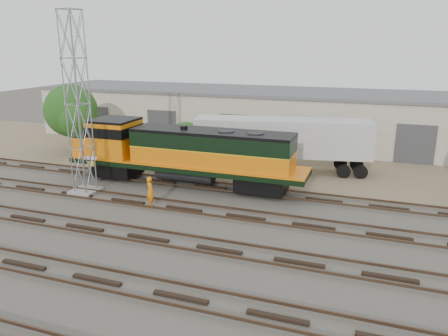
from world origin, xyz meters
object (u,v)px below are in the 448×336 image
(locomotive, at_px, (181,152))
(signal_tower, at_px, (78,108))
(worker, at_px, (150,192))
(semi_trailer, at_px, (286,139))

(locomotive, distance_m, signal_tower, 7.52)
(worker, xyz_separation_m, semi_trailer, (6.37, 10.64, 1.69))
(locomotive, xyz_separation_m, signal_tower, (-5.57, -3.75, 3.41))
(signal_tower, distance_m, semi_trailer, 15.77)
(semi_trailer, bearing_deg, worker, -131.92)
(locomotive, xyz_separation_m, worker, (0.03, -4.62, -1.47))
(locomotive, relative_size, semi_trailer, 1.27)
(worker, bearing_deg, signal_tower, 30.75)
(signal_tower, xyz_separation_m, worker, (5.59, -0.88, -4.88))
(locomotive, bearing_deg, semi_trailer, 43.28)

